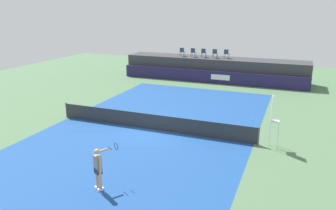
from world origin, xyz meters
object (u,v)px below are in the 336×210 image
spectator_chair_center (204,52)px  spectator_chair_far_right (227,53)px  umpire_chair (273,118)px  spectator_chair_right (215,53)px  tennis_ball (253,120)px  spectator_chair_left (193,52)px  spectator_chair_far_left (182,52)px  net_post_near (67,110)px  net_post_far (258,136)px  tennis_player (99,167)px

spectator_chair_center → spectator_chair_far_right: same height
spectator_chair_center → umpire_chair: (7.95, -15.05, -1.11)m
spectator_chair_center → spectator_chair_far_right: 2.26m
spectator_chair_right → tennis_ball: spectator_chair_right is taller
umpire_chair → spectator_chair_left: bearing=121.0°
spectator_chair_right → spectator_chair_far_right: size_ratio=1.00×
spectator_chair_center → spectator_chair_right: (1.15, 0.00, 0.00)m
spectator_chair_far_left → umpire_chair: size_ratio=0.32×
spectator_chair_right → tennis_ball: 12.64m
net_post_near → net_post_far: same height
spectator_chair_left → net_post_far: size_ratio=0.89×
spectator_chair_far_right → net_post_far: (5.05, -15.24, -2.19)m
umpire_chair → spectator_chair_right: bearing=114.3°
umpire_chair → net_post_far: umpire_chair is taller
umpire_chair → tennis_ball: 4.46m
tennis_player → tennis_ball: size_ratio=26.03×
net_post_near → tennis_player: (7.03, -6.94, 0.46)m
spectator_chair_far_right → tennis_player: bearing=-90.8°
spectator_chair_left → net_post_near: bearing=-105.0°
spectator_chair_left → spectator_chair_far_right: size_ratio=1.00×
spectator_chair_right → net_post_near: (-6.24, -15.05, -2.19)m
spectator_chair_left → net_post_far: (8.38, -15.01, -2.19)m
spectator_chair_right → tennis_ball: (5.38, -11.13, -2.66)m
spectator_chair_left → tennis_player: bearing=-82.2°
spectator_chair_center → spectator_chair_right: size_ratio=1.00×
spectator_chair_left → tennis_ball: 13.71m
tennis_player → tennis_ball: tennis_player is taller
spectator_chair_right → spectator_chair_far_right: bearing=10.1°
spectator_chair_far_left → net_post_near: size_ratio=0.89×
tennis_ball → umpire_chair: bearing=-70.1°
spectator_chair_far_right → net_post_near: spectator_chair_far_right is taller
spectator_chair_left → spectator_chair_right: size_ratio=1.00×
spectator_chair_left → net_post_far: bearing=-60.8°
spectator_chair_far_left → net_post_near: 15.37m
spectator_chair_far_left → spectator_chair_far_right: bearing=3.9°
spectator_chair_center → umpire_chair: spectator_chair_center is taller
spectator_chair_right → tennis_ball: bearing=-64.2°
spectator_chair_far_right → tennis_ball: spectator_chair_far_right is taller
spectator_chair_far_right → tennis_ball: size_ratio=13.06×
spectator_chair_right → tennis_player: spectator_chair_right is taller
spectator_chair_far_left → tennis_ball: size_ratio=13.06×
spectator_chair_right → net_post_near: 16.44m
spectator_chair_far_right → umpire_chair: size_ratio=0.32×
spectator_chair_far_left → net_post_near: bearing=-100.9°
spectator_chair_right → spectator_chair_far_right: (1.10, 0.20, 0.00)m
net_post_near → tennis_player: size_ratio=0.56×
spectator_chair_far_left → tennis_ball: 14.32m
spectator_chair_left → tennis_ball: bearing=-55.6°
net_post_far → tennis_player: 8.79m
spectator_chair_center → net_post_near: 16.03m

